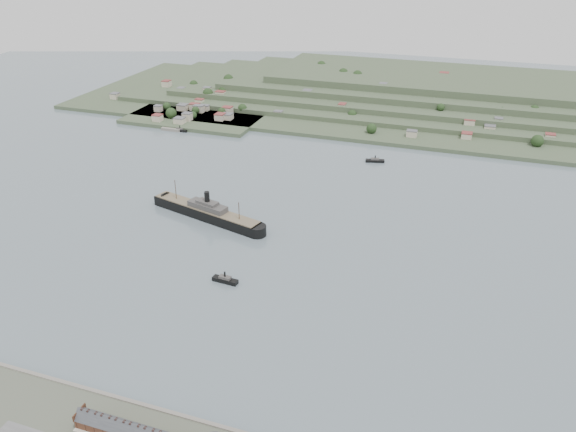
% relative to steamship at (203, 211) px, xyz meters
% --- Properties ---
extents(ground, '(1400.00, 1400.00, 0.00)m').
position_rel_steamship_xyz_m(ground, '(79.50, -31.02, -4.83)').
color(ground, slate).
rests_on(ground, ground).
extents(far_peninsula, '(760.00, 309.00, 30.00)m').
position_rel_steamship_xyz_m(far_peninsula, '(107.40, 362.08, 7.05)').
color(far_peninsula, '#3E5136').
rests_on(far_peninsula, ground).
extents(steamship, '(106.92, 39.31, 26.13)m').
position_rel_steamship_xyz_m(steamship, '(0.00, 0.00, 0.00)').
color(steamship, black).
rests_on(steamship, ground).
extents(tugboat, '(16.65, 5.58, 7.37)m').
position_rel_steamship_xyz_m(tugboat, '(52.21, -74.97, -3.03)').
color(tugboat, black).
rests_on(tugboat, ground).
extents(ferry_west, '(17.55, 5.49, 6.52)m').
position_rel_steamship_xyz_m(ferry_west, '(-115.60, 173.89, -3.26)').
color(ferry_west, black).
rests_on(ferry_west, ground).
extents(ferry_east, '(17.92, 8.83, 6.48)m').
position_rel_steamship_xyz_m(ferry_east, '(99.98, 153.18, -3.27)').
color(ferry_east, black).
rests_on(ferry_east, ground).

